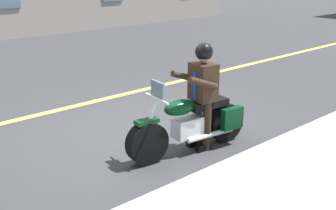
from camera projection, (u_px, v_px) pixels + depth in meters
name	position (u px, v px, depth m)	size (l,w,h in m)	color
ground_plane	(138.00, 132.00, 7.59)	(80.00, 80.00, 0.00)	#333335
lane_center_stripe	(82.00, 105.00, 9.02)	(60.00, 0.16, 0.01)	#E5DB4C
motorcycle_main	(192.00, 124.00, 6.71)	(2.22, 0.76, 1.26)	black
rider_main	(202.00, 87.00, 6.62)	(0.67, 0.60, 1.74)	black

